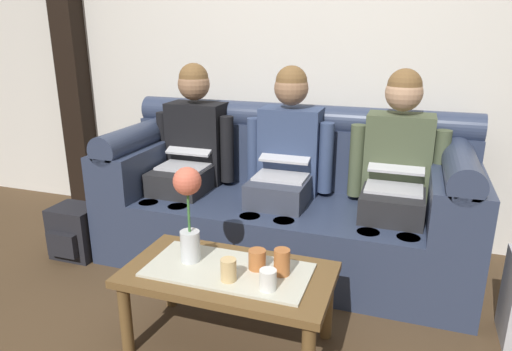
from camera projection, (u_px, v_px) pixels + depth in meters
The scene contains 13 objects.
back_wall_patterned at pixel (309, 26), 3.09m from camera, with size 6.00×0.12×2.90m, color silver.
timber_pillar at pixel (69, 26), 3.56m from camera, with size 0.20×0.20×2.90m, color black.
couch at pixel (285, 203), 2.94m from camera, with size 2.24×0.88×0.96m.
person_left at pixel (190, 151), 3.05m from camera, with size 0.56×0.67×1.22m.
person_middle at pixel (286, 160), 2.85m from camera, with size 0.56×0.67×1.22m.
person_right at pixel (396, 170), 2.65m from camera, with size 0.56×0.67×1.22m.
coffee_table at pixel (228, 281), 2.09m from camera, with size 0.94×0.51×0.40m.
flower_vase at pixel (188, 206), 2.07m from camera, with size 0.13×0.13×0.45m.
cup_near_left at pixel (257, 259), 2.06m from camera, with size 0.08×0.08×0.09m, color #B26633.
cup_near_right at pixel (282, 262), 2.01m from camera, with size 0.07×0.07×0.12m, color #B26633.
cup_far_center at pixel (268, 280), 1.90m from camera, with size 0.07×0.07×0.09m, color white.
cup_far_left at pixel (228, 270), 1.96m from camera, with size 0.07×0.07×0.10m, color #DBB77A.
backpack_left at pixel (76, 232), 3.00m from camera, with size 0.29×0.28×0.34m.
Camera 1 is at (0.72, -1.49, 1.43)m, focal length 32.33 mm.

